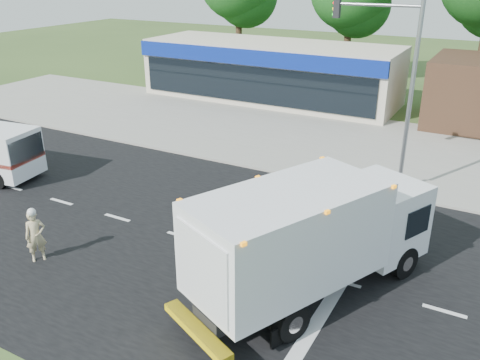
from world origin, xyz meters
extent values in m
plane|color=#385123|center=(0.00, 0.00, 0.00)|extent=(120.00, 120.00, 0.00)
cube|color=black|center=(0.00, 0.00, 0.00)|extent=(60.00, 14.00, 0.02)
cube|color=gray|center=(0.00, 8.20, 0.06)|extent=(60.00, 2.40, 0.12)
cube|color=gray|center=(0.00, 14.00, 0.01)|extent=(60.00, 9.00, 0.02)
cube|color=silver|center=(-12.00, 0.00, 0.02)|extent=(1.20, 0.15, 0.01)
cube|color=silver|center=(-9.00, 0.00, 0.02)|extent=(1.20, 0.15, 0.01)
cube|color=silver|center=(-6.00, 0.00, 0.02)|extent=(1.20, 0.15, 0.01)
cube|color=silver|center=(-3.00, 0.00, 0.02)|extent=(1.20, 0.15, 0.01)
cube|color=silver|center=(0.00, 0.00, 0.02)|extent=(1.20, 0.15, 0.01)
cube|color=silver|center=(3.00, 0.00, 0.02)|extent=(1.20, 0.15, 0.01)
cube|color=silver|center=(6.00, 0.00, 0.02)|extent=(1.20, 0.15, 0.01)
cube|color=silver|center=(3.00, -3.00, 0.02)|extent=(0.40, 7.00, 0.01)
cube|color=black|center=(1.94, -1.94, 0.77)|extent=(3.28, 5.44, 0.38)
cube|color=white|center=(3.57, 1.60, 1.70)|extent=(3.06, 2.98, 2.30)
cube|color=black|center=(4.00, 2.55, 1.92)|extent=(1.96, 1.02, 0.99)
cube|color=white|center=(1.94, -1.94, 2.30)|extent=(4.68, 6.08, 2.58)
cube|color=silver|center=(0.79, -4.45, 2.25)|extent=(2.02, 0.98, 2.08)
cube|color=yellow|center=(0.71, -4.63, 0.60)|extent=(2.55, 1.45, 0.20)
cube|color=orange|center=(1.94, -1.94, 3.56)|extent=(4.63, 5.90, 0.09)
cylinder|color=black|center=(2.64, 2.09, 0.53)|extent=(0.74, 1.09, 1.05)
cylinder|color=black|center=(4.54, 1.22, 0.53)|extent=(0.74, 1.09, 1.05)
cylinder|color=black|center=(0.63, -2.18, 0.53)|extent=(0.74, 1.09, 1.05)
cylinder|color=black|center=(2.62, -3.09, 0.53)|extent=(0.74, 1.09, 1.05)
imported|color=tan|center=(-6.24, -3.55, 0.89)|extent=(0.72, 0.78, 1.79)
sphere|color=white|center=(-6.24, -3.55, 1.76)|extent=(0.28, 0.28, 0.28)
cube|color=black|center=(-12.03, 0.73, 1.63)|extent=(1.10, 2.09, 1.05)
cylinder|color=black|center=(-12.68, 1.59, 0.42)|extent=(0.87, 0.37, 0.84)
cube|color=beige|center=(-9.00, 20.00, 2.00)|extent=(18.00, 6.00, 4.00)
cube|color=navy|center=(-9.00, 16.95, 3.40)|extent=(18.00, 0.30, 1.00)
cube|color=black|center=(-9.00, 16.95, 1.60)|extent=(17.00, 0.12, 2.40)
cylinder|color=gray|center=(3.00, 7.60, 4.00)|extent=(0.18, 0.18, 8.00)
cylinder|color=gray|center=(1.30, 7.60, 7.60)|extent=(3.40, 0.12, 0.12)
cube|color=black|center=(-0.30, 7.60, 7.40)|extent=(0.25, 0.25, 0.70)
cylinder|color=#332114|center=(-16.00, 28.00, 3.67)|extent=(0.56, 0.56, 7.35)
cylinder|color=#332114|center=(-6.00, 28.00, 3.43)|extent=(0.56, 0.56, 6.86)
sphere|color=#164D19|center=(-5.50, 28.50, 6.08)|extent=(5.10, 5.10, 5.10)
camera|label=1|loc=(6.54, -13.07, 9.05)|focal=38.00mm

